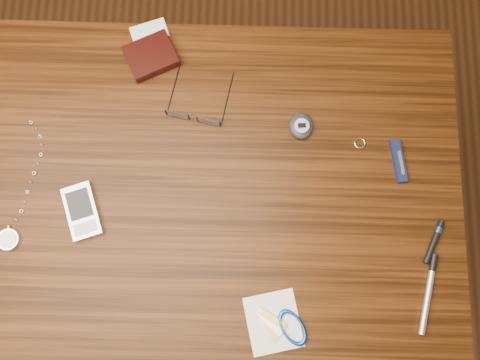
{
  "coord_description": "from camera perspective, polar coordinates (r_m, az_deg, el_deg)",
  "views": [
    {
      "loc": [
        0.07,
        -0.17,
        1.65
      ],
      "look_at": [
        0.06,
        0.01,
        0.76
      ],
      "focal_mm": 35.0,
      "sensor_mm": 36.0,
      "label": 1
    }
  ],
  "objects": [
    {
      "name": "silver_pen",
      "position": [
        0.96,
        22.07,
        -12.04
      ],
      "size": [
        0.05,
        0.15,
        0.01
      ],
      "color": "silver",
      "rests_on": "desk"
    },
    {
      "name": "pedometer",
      "position": [
        0.95,
        7.44,
        6.57
      ],
      "size": [
        0.05,
        0.06,
        0.02
      ],
      "color": "black",
      "rests_on": "desk"
    },
    {
      "name": "pocket_watch",
      "position": [
        1.0,
        -26.26,
        -6.1
      ],
      "size": [
        0.07,
        0.26,
        0.01
      ],
      "color": "silver",
      "rests_on": "desk"
    },
    {
      "name": "desk",
      "position": [
        1.02,
        -3.61,
        -1.97
      ],
      "size": [
        1.0,
        0.7,
        0.75
      ],
      "color": "#351908",
      "rests_on": "ground"
    },
    {
      "name": "ground",
      "position": [
        1.66,
        -2.22,
        -5.68
      ],
      "size": [
        3.8,
        3.8,
        0.0
      ],
      "primitive_type": "plane",
      "color": "#472814",
      "rests_on": "ground"
    },
    {
      "name": "pda_phone",
      "position": [
        0.95,
        -18.7,
        -3.62
      ],
      "size": [
        0.09,
        0.12,
        0.02
      ],
      "color": "#B5B5BA",
      "rests_on": "desk"
    },
    {
      "name": "gold_ring",
      "position": [
        0.97,
        14.4,
        4.38
      ],
      "size": [
        0.03,
        0.03,
        0.0
      ],
      "primitive_type": "torus",
      "rotation": [
        0.0,
        0.0,
        0.08
      ],
      "color": "#E4B760",
      "rests_on": "desk"
    },
    {
      "name": "wallet_and_card",
      "position": [
        1.01,
        -10.79,
        14.68
      ],
      "size": [
        0.12,
        0.15,
        0.02
      ],
      "color": "black",
      "rests_on": "desk"
    },
    {
      "name": "eyeglasses",
      "position": [
        0.95,
        -5.63,
        7.88
      ],
      "size": [
        0.13,
        0.14,
        0.03
      ],
      "color": "black",
      "rests_on": "desk"
    },
    {
      "name": "black_blue_pen",
      "position": [
        0.97,
        22.62,
        -6.81
      ],
      "size": [
        0.05,
        0.09,
        0.01
      ],
      "color": "black",
      "rests_on": "desk"
    },
    {
      "name": "notepad_keys",
      "position": [
        0.91,
        5.3,
        -17.2
      ],
      "size": [
        0.13,
        0.13,
        0.01
      ],
      "color": "silver",
      "rests_on": "desk"
    },
    {
      "name": "pocket_knife",
      "position": [
        0.97,
        18.76,
        2.19
      ],
      "size": [
        0.03,
        0.09,
        0.01
      ],
      "color": "#0F113B",
      "rests_on": "desk"
    }
  ]
}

